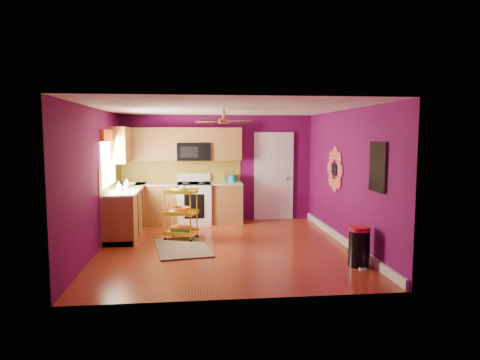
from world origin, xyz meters
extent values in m
plane|color=maroon|center=(0.00, 0.00, 0.00)|extent=(5.00, 5.00, 0.00)
cube|color=#5D0A4A|center=(0.00, 2.50, 1.25)|extent=(4.50, 0.04, 2.50)
cube|color=#5D0A4A|center=(0.00, -2.50, 1.25)|extent=(4.50, 0.04, 2.50)
cube|color=#5D0A4A|center=(-2.25, 0.00, 1.25)|extent=(0.04, 5.00, 2.50)
cube|color=#5D0A4A|center=(2.25, 0.00, 1.25)|extent=(0.04, 5.00, 2.50)
cube|color=silver|center=(0.00, 0.00, 2.50)|extent=(4.50, 5.00, 0.04)
cube|color=white|center=(2.22, 0.00, 0.07)|extent=(0.05, 4.90, 0.14)
cube|color=brown|center=(-1.95, 1.35, 0.45)|extent=(0.60, 2.30, 0.90)
cube|color=brown|center=(-0.85, 2.20, 0.45)|extent=(2.80, 0.60, 0.90)
cube|color=beige|center=(-1.95, 1.35, 0.92)|extent=(0.63, 2.30, 0.04)
cube|color=beige|center=(-0.85, 2.20, 0.92)|extent=(2.80, 0.63, 0.04)
cube|color=black|center=(-1.95, 1.35, 0.05)|extent=(0.54, 2.30, 0.10)
cube|color=black|center=(-0.85, 2.20, 0.05)|extent=(2.80, 0.54, 0.10)
cube|color=white|center=(-0.55, 2.17, 0.46)|extent=(0.76, 0.66, 0.92)
cube|color=black|center=(-0.55, 2.17, 0.93)|extent=(0.76, 0.62, 0.03)
cube|color=white|center=(-0.55, 2.45, 1.04)|extent=(0.76, 0.06, 0.18)
cube|color=black|center=(-0.55, 1.84, 0.45)|extent=(0.45, 0.02, 0.55)
cube|color=brown|center=(-1.59, 2.33, 1.83)|extent=(1.32, 0.33, 0.75)
cube|color=brown|center=(0.19, 2.33, 1.83)|extent=(0.72, 0.33, 0.75)
cube|color=brown|center=(-0.55, 2.33, 2.03)|extent=(0.76, 0.33, 0.34)
cube|color=brown|center=(-2.08, 1.85, 1.83)|extent=(0.33, 1.30, 0.75)
cube|color=black|center=(-0.55, 2.30, 1.65)|extent=(0.76, 0.38, 0.40)
cube|color=#6C6718|center=(-0.85, 2.49, 1.20)|extent=(2.80, 0.01, 0.51)
cube|color=#6C6718|center=(-2.24, 1.35, 1.20)|extent=(0.01, 2.30, 0.51)
cube|color=white|center=(-2.23, 1.05, 1.55)|extent=(0.03, 1.20, 1.00)
cube|color=orange|center=(-2.20, 1.05, 2.02)|extent=(0.08, 1.35, 0.22)
cube|color=white|center=(1.35, 2.48, 1.02)|extent=(0.85, 0.04, 2.05)
cube|color=white|center=(1.35, 2.46, 1.02)|extent=(0.95, 0.02, 2.15)
sphere|color=#BF8C3F|center=(1.67, 2.42, 1.00)|extent=(0.07, 0.07, 0.07)
cylinder|color=black|center=(2.23, 0.60, 1.35)|extent=(0.01, 0.24, 0.24)
cube|color=teal|center=(2.23, -1.40, 1.55)|extent=(0.03, 0.52, 0.72)
cube|color=black|center=(2.21, -1.40, 1.55)|extent=(0.01, 0.56, 0.76)
cylinder|color=#BF8C3F|center=(0.00, 0.20, 2.42)|extent=(0.06, 0.06, 0.16)
cylinder|color=#BF8C3F|center=(0.00, 0.20, 2.28)|extent=(0.20, 0.20, 0.08)
cube|color=#4C2D19|center=(0.27, 0.47, 2.28)|extent=(0.47, 0.47, 0.01)
cube|color=#4C2D19|center=(-0.27, 0.47, 2.28)|extent=(0.47, 0.47, 0.01)
cube|color=#4C2D19|center=(-0.27, -0.07, 2.28)|extent=(0.47, 0.47, 0.01)
cube|color=#4C2D19|center=(0.27, -0.07, 2.28)|extent=(0.47, 0.47, 0.01)
cube|color=black|center=(-0.77, 0.00, 0.01)|extent=(1.12, 1.59, 0.02)
cylinder|color=yellow|center=(-1.12, 0.59, 0.50)|extent=(0.03, 0.03, 0.91)
cylinder|color=yellow|center=(-0.63, 0.41, 0.50)|extent=(0.03, 0.03, 0.91)
cylinder|color=yellow|center=(-0.99, 0.93, 0.50)|extent=(0.03, 0.03, 0.91)
cylinder|color=yellow|center=(-0.50, 0.75, 0.50)|extent=(0.03, 0.03, 0.91)
sphere|color=black|center=(-1.12, 0.59, 0.03)|extent=(0.06, 0.06, 0.06)
sphere|color=black|center=(-0.63, 0.41, 0.03)|extent=(0.06, 0.06, 0.06)
sphere|color=black|center=(-0.99, 0.93, 0.03)|extent=(0.06, 0.06, 0.06)
sphere|color=black|center=(-0.50, 0.75, 0.03)|extent=(0.06, 0.06, 0.06)
cube|color=yellow|center=(-0.81, 0.67, 0.94)|extent=(0.70, 0.61, 0.03)
cube|color=yellow|center=(-0.81, 0.67, 0.52)|extent=(0.70, 0.61, 0.03)
cube|color=yellow|center=(-0.81, 0.67, 0.13)|extent=(0.70, 0.61, 0.03)
imported|color=beige|center=(-0.76, 0.65, 0.99)|extent=(0.42, 0.42, 0.08)
sphere|color=yellow|center=(-0.76, 0.65, 1.02)|extent=(0.11, 0.11, 0.11)
imported|color=orange|center=(-0.81, 0.67, 0.58)|extent=(0.43, 0.43, 0.10)
cube|color=navy|center=(-0.81, 0.67, 0.17)|extent=(0.41, 0.36, 0.04)
cube|color=#267233|center=(-0.81, 0.67, 0.21)|extent=(0.41, 0.36, 0.04)
cube|color=orange|center=(-0.81, 0.67, 0.24)|extent=(0.41, 0.36, 0.03)
cylinder|color=black|center=(1.99, -1.36, 0.28)|extent=(0.39, 0.39, 0.56)
cylinder|color=red|center=(1.99, -1.36, 0.59)|extent=(0.33, 0.33, 0.07)
cube|color=beige|center=(1.99, -1.52, 0.01)|extent=(0.12, 0.08, 0.03)
cylinder|color=#127E88|center=(0.34, 2.17, 1.02)|extent=(0.18, 0.18, 0.16)
sphere|color=#127E88|center=(0.34, 2.17, 1.12)|extent=(0.06, 0.06, 0.06)
cube|color=beige|center=(0.26, 2.31, 1.03)|extent=(0.22, 0.15, 0.18)
imported|color=#EA3F72|center=(-2.03, 0.97, 1.03)|extent=(0.08, 0.09, 0.19)
imported|color=white|center=(-1.95, 1.51, 1.03)|extent=(0.14, 0.14, 0.18)
imported|color=white|center=(-1.93, 1.79, 0.97)|extent=(0.25, 0.25, 0.06)
imported|color=white|center=(-1.97, 0.82, 0.99)|extent=(0.11, 0.11, 0.09)
camera|label=1|loc=(-0.54, -7.60, 2.03)|focal=32.00mm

